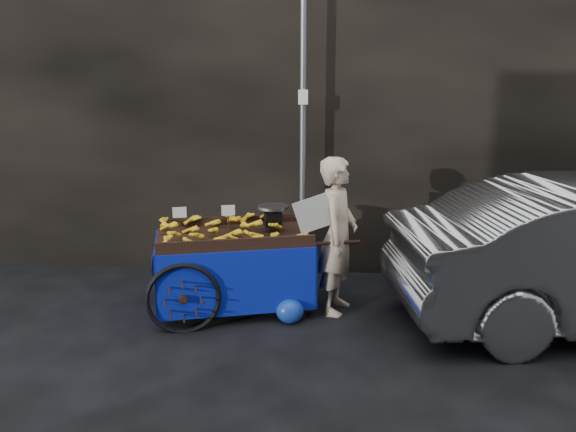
{
  "coord_description": "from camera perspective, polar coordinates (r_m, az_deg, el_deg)",
  "views": [
    {
      "loc": [
        0.64,
        -5.84,
        2.62
      ],
      "look_at": [
        0.17,
        0.5,
        1.06
      ],
      "focal_mm": 35.0,
      "sensor_mm": 36.0,
      "label": 1
    }
  ],
  "objects": [
    {
      "name": "banana_cart",
      "position": [
        6.47,
        -6.11,
        -2.71
      ],
      "size": [
        2.55,
        1.63,
        1.29
      ],
      "rotation": [
        0.0,
        0.0,
        0.26
      ],
      "color": "black",
      "rests_on": "ground"
    },
    {
      "name": "ground",
      "position": [
        6.43,
        -1.86,
        -10.28
      ],
      "size": [
        80.0,
        80.0,
        0.0
      ],
      "primitive_type": "plane",
      "color": "black",
      "rests_on": "ground"
    },
    {
      "name": "plastic_bag",
      "position": [
        6.25,
        0.19,
        -9.65
      ],
      "size": [
        0.31,
        0.24,
        0.28
      ],
      "primitive_type": "ellipsoid",
      "color": "#173BAD",
      "rests_on": "ground"
    },
    {
      "name": "vendor",
      "position": [
        6.35,
        5.07,
        -2.01
      ],
      "size": [
        0.8,
        0.74,
        1.79
      ],
      "rotation": [
        0.0,
        0.0,
        1.34
      ],
      "color": "#BFA98E",
      "rests_on": "ground"
    },
    {
      "name": "street_pole",
      "position": [
        7.17,
        1.54,
        8.85
      ],
      "size": [
        0.12,
        0.1,
        4.0
      ],
      "color": "slate",
      "rests_on": "ground"
    },
    {
      "name": "building_wall",
      "position": [
        8.44,
        2.65,
        12.93
      ],
      "size": [
        13.5,
        2.0,
        5.0
      ],
      "color": "black",
      "rests_on": "ground"
    }
  ]
}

